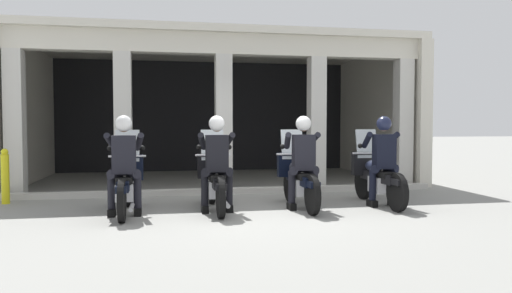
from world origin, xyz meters
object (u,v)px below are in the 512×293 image
(motorcycle_center_right, at_px, (298,178))
(bollard_kerbside, at_px, (5,176))
(motorcycle_center_left, at_px, (215,180))
(police_officer_far_left, at_px, (124,156))
(police_officer_center_right, at_px, (303,154))
(police_officer_far_right, at_px, (383,153))
(motorcycle_far_left, at_px, (126,182))
(police_officer_center_left, at_px, (217,155))
(motorcycle_far_right, at_px, (376,176))

(motorcycle_center_right, height_order, bollard_kerbside, motorcycle_center_right)
(motorcycle_center_left, bearing_deg, police_officer_far_left, -169.73)
(police_officer_center_right, bearing_deg, police_officer_far_right, 4.76)
(police_officer_center_right, bearing_deg, motorcycle_far_left, 179.03)
(police_officer_far_right, height_order, bollard_kerbside, police_officer_far_right)
(motorcycle_center_left, height_order, police_officer_far_right, police_officer_far_right)
(motorcycle_center_right, xyz_separation_m, bollard_kerbside, (-5.14, 1.28, -0.00))
(motorcycle_far_left, distance_m, motorcycle_center_right, 2.92)
(police_officer_center_left, xyz_separation_m, bollard_kerbside, (-3.68, 1.55, -0.44))
(police_officer_far_left, bearing_deg, motorcycle_center_right, 1.73)
(police_officer_far_left, xyz_separation_m, motorcycle_far_right, (4.39, 0.34, -0.44))
(police_officer_far_left, relative_size, motorcycle_center_right, 0.78)
(motorcycle_center_left, bearing_deg, police_officer_far_right, -7.59)
(police_officer_far_left, bearing_deg, police_officer_center_left, -2.79)
(bollard_kerbside, bearing_deg, motorcycle_far_right, -10.77)
(police_officer_center_right, distance_m, police_officer_far_right, 1.46)
(police_officer_far_left, xyz_separation_m, police_officer_center_right, (2.92, 0.03, 0.00))
(motorcycle_center_left, height_order, police_officer_center_right, police_officer_center_right)
(police_officer_center_right, xyz_separation_m, motorcycle_far_right, (1.46, 0.31, -0.44))
(motorcycle_far_right, bearing_deg, motorcycle_center_left, -172.67)
(police_officer_center_left, relative_size, police_officer_center_right, 1.00)
(police_officer_center_left, height_order, motorcycle_far_right, police_officer_center_left)
(motorcycle_far_right, relative_size, bollard_kerbside, 2.03)
(motorcycle_far_left, xyz_separation_m, police_officer_far_left, (-0.00, -0.28, 0.44))
(police_officer_far_left, height_order, police_officer_far_right, same)
(police_officer_center_right, relative_size, bollard_kerbside, 1.58)
(motorcycle_far_left, relative_size, police_officer_center_left, 1.29)
(police_officer_far_left, xyz_separation_m, motorcycle_center_right, (2.93, 0.32, -0.44))
(motorcycle_far_left, height_order, motorcycle_center_right, same)
(motorcycle_center_left, bearing_deg, bollard_kerbside, 158.63)
(police_officer_center_left, bearing_deg, motorcycle_center_right, 8.33)
(motorcycle_center_left, distance_m, police_officer_center_right, 1.55)
(motorcycle_center_right, distance_m, police_officer_far_right, 1.55)
(police_officer_far_left, distance_m, police_officer_far_right, 4.39)
(police_officer_center_left, xyz_separation_m, police_officer_center_right, (1.46, -0.01, 0.00))
(motorcycle_far_left, bearing_deg, police_officer_far_left, -94.74)
(motorcycle_center_right, bearing_deg, police_officer_center_right, -86.37)
(motorcycle_far_left, height_order, police_officer_far_left, police_officer_far_left)
(motorcycle_far_right, bearing_deg, police_officer_far_left, -168.50)
(motorcycle_far_right, relative_size, police_officer_far_right, 1.29)
(motorcycle_center_left, xyz_separation_m, motorcycle_far_right, (2.92, 0.01, 0.00))
(motorcycle_far_left, height_order, bollard_kerbside, motorcycle_far_left)
(motorcycle_center_left, relative_size, motorcycle_center_right, 1.00)
(police_officer_center_right, height_order, police_officer_far_right, same)
(motorcycle_far_left, bearing_deg, police_officer_far_right, -7.43)
(police_officer_far_right, relative_size, bollard_kerbside, 1.58)
(motorcycle_far_left, relative_size, police_officer_center_right, 1.29)
(motorcycle_center_left, distance_m, police_officer_center_left, 0.52)
(police_officer_far_right, xyz_separation_m, bollard_kerbside, (-6.60, 1.54, -0.44))
(police_officer_center_left, xyz_separation_m, motorcycle_far_right, (2.93, 0.30, -0.44))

